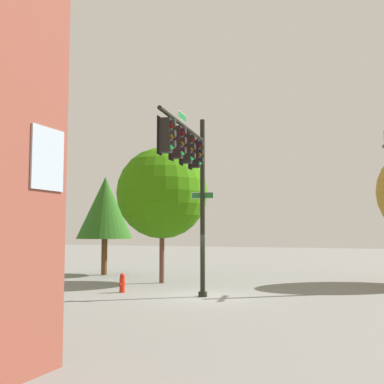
% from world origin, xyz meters
% --- Properties ---
extents(ground_plane, '(120.00, 120.00, 0.00)m').
position_xyz_m(ground_plane, '(0.00, 0.00, 0.00)').
color(ground_plane, gray).
extents(signal_pole_assembly, '(5.55, 1.40, 7.28)m').
position_xyz_m(signal_pole_assembly, '(2.16, 0.29, 5.15)').
color(signal_pole_assembly, black).
rests_on(signal_pole_assembly, ground_plane).
extents(fire_hydrant, '(0.33, 0.24, 0.83)m').
position_xyz_m(fire_hydrant, '(0.11, -3.70, 0.41)').
color(fire_hydrant, red).
rests_on(fire_hydrant, ground_plane).
extents(tree_near, '(4.73, 4.73, 7.00)m').
position_xyz_m(tree_near, '(-3.94, -3.78, 4.63)').
color(tree_near, brown).
rests_on(tree_near, ground_plane).
extents(tree_mid, '(3.43, 3.43, 6.00)m').
position_xyz_m(tree_mid, '(-6.64, -9.00, 4.08)').
color(tree_mid, brown).
rests_on(tree_mid, ground_plane).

